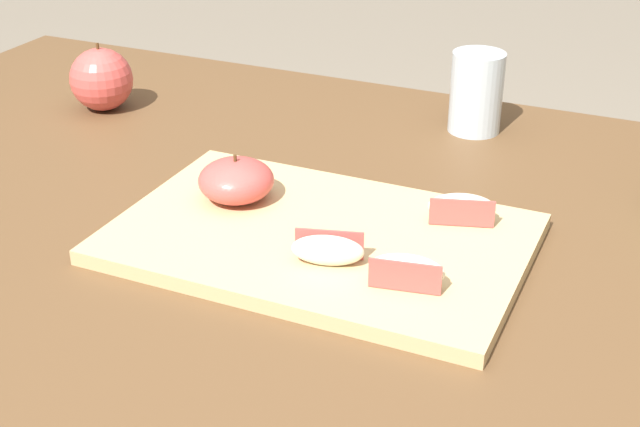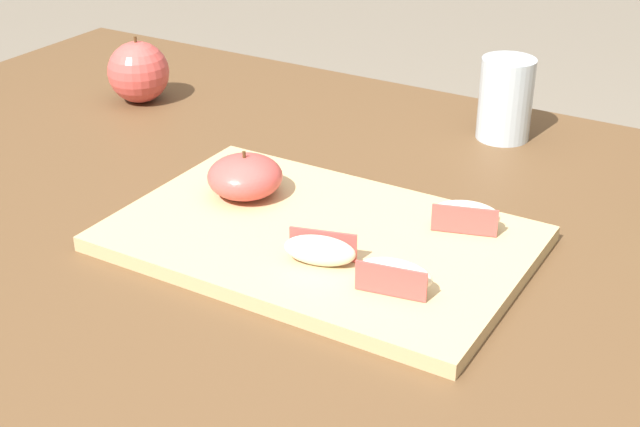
{
  "view_description": "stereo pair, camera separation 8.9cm",
  "coord_description": "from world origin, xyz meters",
  "px_view_note": "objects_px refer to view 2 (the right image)",
  "views": [
    {
      "loc": [
        0.34,
        -0.72,
        1.17
      ],
      "look_at": [
        0.02,
        0.0,
        0.76
      ],
      "focal_mm": 50.4,
      "sensor_mm": 36.0,
      "label": 1
    },
    {
      "loc": [
        0.42,
        -0.68,
        1.17
      ],
      "look_at": [
        0.02,
        0.0,
        0.76
      ],
      "focal_mm": 50.4,
      "sensor_mm": 36.0,
      "label": 2
    }
  ],
  "objects_px": {
    "apple_wedge_middle": "(320,250)",
    "apple_half_skin_up": "(245,176)",
    "whole_apple_pink_lady": "(138,72)",
    "cutting_board": "(320,238)",
    "apple_wedge_back": "(465,215)",
    "apple_wedge_left": "(394,275)",
    "drinking_glass_water": "(506,99)"
  },
  "relations": [
    {
      "from": "apple_half_skin_up",
      "to": "whole_apple_pink_lady",
      "type": "height_order",
      "value": "whole_apple_pink_lady"
    },
    {
      "from": "apple_wedge_middle",
      "to": "whole_apple_pink_lady",
      "type": "height_order",
      "value": "whole_apple_pink_lady"
    },
    {
      "from": "cutting_board",
      "to": "drinking_glass_water",
      "type": "xyz_separation_m",
      "value": [
        0.06,
        0.36,
        0.04
      ]
    },
    {
      "from": "apple_half_skin_up",
      "to": "drinking_glass_water",
      "type": "distance_m",
      "value": 0.37
    },
    {
      "from": "apple_wedge_left",
      "to": "apple_wedge_middle",
      "type": "relative_size",
      "value": 0.99
    },
    {
      "from": "cutting_board",
      "to": "whole_apple_pink_lady",
      "type": "height_order",
      "value": "whole_apple_pink_lady"
    },
    {
      "from": "whole_apple_pink_lady",
      "to": "cutting_board",
      "type": "bearing_deg",
      "value": -27.93
    },
    {
      "from": "cutting_board",
      "to": "apple_wedge_middle",
      "type": "xyz_separation_m",
      "value": [
        0.03,
        -0.06,
        0.02
      ]
    },
    {
      "from": "apple_wedge_middle",
      "to": "cutting_board",
      "type": "bearing_deg",
      "value": 120.57
    },
    {
      "from": "apple_wedge_back",
      "to": "whole_apple_pink_lady",
      "type": "height_order",
      "value": "whole_apple_pink_lady"
    },
    {
      "from": "cutting_board",
      "to": "apple_wedge_middle",
      "type": "relative_size",
      "value": 5.65
    },
    {
      "from": "apple_half_skin_up",
      "to": "whole_apple_pink_lady",
      "type": "relative_size",
      "value": 0.86
    },
    {
      "from": "apple_half_skin_up",
      "to": "apple_wedge_middle",
      "type": "relative_size",
      "value": 1.12
    },
    {
      "from": "whole_apple_pink_lady",
      "to": "drinking_glass_water",
      "type": "xyz_separation_m",
      "value": [
        0.49,
        0.13,
        0.01
      ]
    },
    {
      "from": "apple_wedge_left",
      "to": "apple_wedge_middle",
      "type": "bearing_deg",
      "value": 176.68
    },
    {
      "from": "apple_wedge_back",
      "to": "whole_apple_pink_lady",
      "type": "bearing_deg",
      "value": 164.9
    },
    {
      "from": "apple_wedge_middle",
      "to": "drinking_glass_water",
      "type": "height_order",
      "value": "drinking_glass_water"
    },
    {
      "from": "cutting_board",
      "to": "drinking_glass_water",
      "type": "distance_m",
      "value": 0.37
    },
    {
      "from": "apple_wedge_back",
      "to": "apple_wedge_left",
      "type": "bearing_deg",
      "value": -94.27
    },
    {
      "from": "cutting_board",
      "to": "apple_half_skin_up",
      "type": "relative_size",
      "value": 5.05
    },
    {
      "from": "cutting_board",
      "to": "drinking_glass_water",
      "type": "bearing_deg",
      "value": 80.79
    },
    {
      "from": "apple_half_skin_up",
      "to": "whole_apple_pink_lady",
      "type": "distance_m",
      "value": 0.38
    },
    {
      "from": "apple_wedge_middle",
      "to": "whole_apple_pink_lady",
      "type": "relative_size",
      "value": 0.77
    },
    {
      "from": "cutting_board",
      "to": "whole_apple_pink_lady",
      "type": "distance_m",
      "value": 0.49
    },
    {
      "from": "apple_wedge_back",
      "to": "apple_wedge_middle",
      "type": "xyz_separation_m",
      "value": [
        -0.09,
        -0.13,
        0.0
      ]
    },
    {
      "from": "whole_apple_pink_lady",
      "to": "drinking_glass_water",
      "type": "relative_size",
      "value": 0.9
    },
    {
      "from": "apple_half_skin_up",
      "to": "apple_wedge_back",
      "type": "bearing_deg",
      "value": 11.99
    },
    {
      "from": "apple_wedge_middle",
      "to": "apple_half_skin_up",
      "type": "bearing_deg",
      "value": 149.43
    },
    {
      "from": "apple_wedge_left",
      "to": "apple_half_skin_up",
      "type": "bearing_deg",
      "value": 158.14
    },
    {
      "from": "apple_half_skin_up",
      "to": "apple_wedge_middle",
      "type": "distance_m",
      "value": 0.17
    },
    {
      "from": "whole_apple_pink_lady",
      "to": "apple_half_skin_up",
      "type": "bearing_deg",
      "value": -31.89
    },
    {
      "from": "cutting_board",
      "to": "apple_wedge_left",
      "type": "relative_size",
      "value": 5.7
    }
  ]
}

